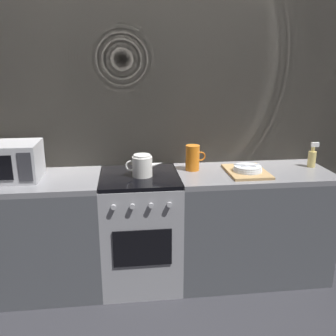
% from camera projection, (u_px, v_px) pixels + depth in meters
% --- Properties ---
extents(ground_plane, '(8.00, 8.00, 0.00)m').
position_uv_depth(ground_plane, '(142.00, 279.00, 3.05)').
color(ground_plane, '#2D2D33').
extents(back_wall, '(3.60, 0.05, 2.40)m').
position_uv_depth(back_wall, '(137.00, 129.00, 3.02)').
color(back_wall, '#A39989').
rests_on(back_wall, ground_plane).
extents(counter_left, '(1.20, 0.60, 0.90)m').
position_uv_depth(counter_left, '(23.00, 236.00, 2.82)').
color(counter_left, '#515459').
rests_on(counter_left, ground_plane).
extents(stove_unit, '(0.60, 0.63, 0.90)m').
position_uv_depth(stove_unit, '(141.00, 230.00, 2.92)').
color(stove_unit, '#9E9EA3').
rests_on(stove_unit, ground_plane).
extents(counter_right, '(1.20, 0.60, 0.90)m').
position_uv_depth(counter_right, '(250.00, 224.00, 3.02)').
color(counter_right, '#515459').
rests_on(counter_right, ground_plane).
extents(microwave, '(0.46, 0.35, 0.27)m').
position_uv_depth(microwave, '(7.00, 161.00, 2.66)').
color(microwave, '#B2B2B7').
rests_on(microwave, counter_left).
extents(kettle, '(0.28, 0.15, 0.17)m').
position_uv_depth(kettle, '(142.00, 166.00, 2.75)').
color(kettle, white).
rests_on(kettle, stove_unit).
extents(pitcher, '(0.16, 0.11, 0.20)m').
position_uv_depth(pitcher, '(193.00, 158.00, 2.90)').
color(pitcher, orange).
rests_on(pitcher, counter_right).
extents(dish_pile, '(0.30, 0.40, 0.07)m').
position_uv_depth(dish_pile, '(247.00, 170.00, 2.84)').
color(dish_pile, tan).
rests_on(dish_pile, counter_right).
extents(spray_bottle, '(0.08, 0.06, 0.20)m').
position_uv_depth(spray_bottle, '(312.00, 157.00, 2.99)').
color(spray_bottle, '#E5CC72').
rests_on(spray_bottle, counter_right).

